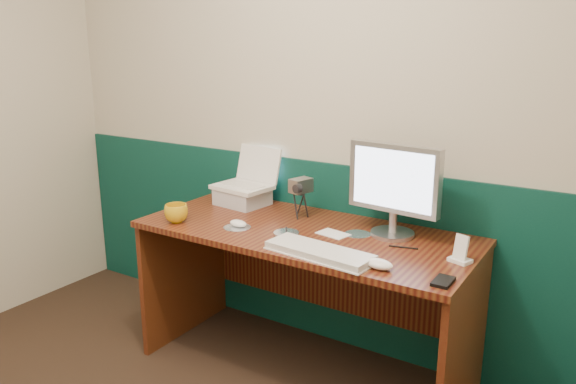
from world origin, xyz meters
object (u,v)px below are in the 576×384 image
Objects in this scene: desk at (304,302)px; monitor at (395,190)px; laptop at (242,167)px; camcorder at (301,201)px; keyboard at (320,253)px; mug at (176,213)px.

monitor is at bearing 21.21° from desk.
camcorder is at bearing 2.12° from laptop.
keyboard is at bearing -24.64° from laptop.
camcorder is (0.39, -0.03, -0.12)m from laptop.
monitor is 1.06m from mug.
laptop reaches higher than keyboard.
keyboard reaches higher than desk.
desk is 0.77m from mug.
desk is at bearing 136.86° from keyboard.
mug is (-0.98, -0.38, -0.17)m from monitor.
desk is 5.47× the size of laptop.
keyboard is (0.73, -0.44, -0.20)m from laptop.
camcorder reaches higher than keyboard.
desk is 0.51m from keyboard.
monitor is at bearing 73.98° from keyboard.
camcorder is at bearing 39.39° from mug.
monitor is (0.89, -0.04, 0.01)m from laptop.
monitor is at bearing 15.06° from camcorder.
desk is 3.68× the size of monitor.
monitor is (0.38, 0.15, 0.59)m from desk.
monitor is at bearing 3.95° from laptop.
mug is (-0.09, -0.42, -0.16)m from laptop.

